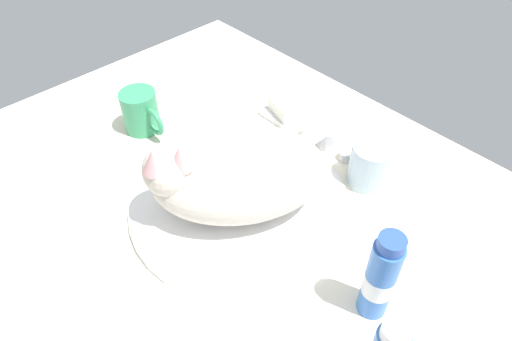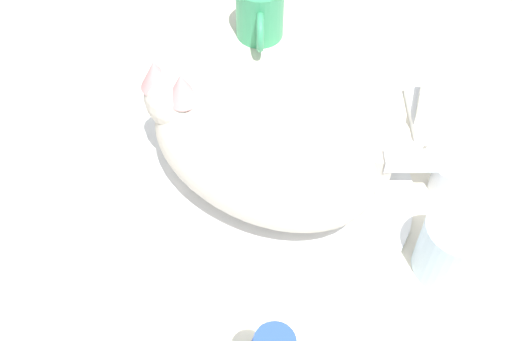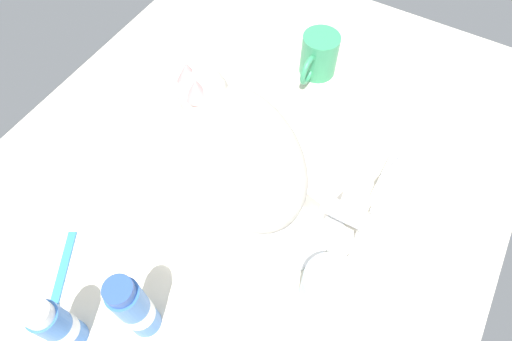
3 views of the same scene
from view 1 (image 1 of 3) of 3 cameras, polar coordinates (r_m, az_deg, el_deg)
The scene contains 9 objects.
ground_plane at distance 79.36cm, azimuth -1.91°, elevation -5.13°, with size 110.00×82.50×3.00cm, color silver.
sink_basin at distance 77.85cm, azimuth -1.95°, elevation -4.15°, with size 36.74×36.74×1.04cm, color white.
faucet at distance 87.68cm, azimuth 8.33°, elevation 3.87°, with size 12.38×9.81×6.15cm.
cat at distance 72.59cm, azimuth -2.76°, elevation -0.25°, with size 30.31×32.94×15.58cm.
coffee_mug at distance 93.31cm, azimuth -14.16°, elevation 6.88°, with size 11.05×7.02×8.34cm.
rinse_cup at distance 82.00cm, azimuth 13.95°, elevation 0.72°, with size 7.48×7.48×7.93cm.
soap_dish at distance 95.98cm, azimuth 3.62°, elevation 6.77°, with size 9.00×6.40×1.20cm, color white.
soap_bar at distance 94.80cm, azimuth 3.67°, elevation 7.74°, with size 6.77×4.64×2.80cm, color white.
toothpaste_bottle at distance 63.15cm, azimuth 15.00°, elevation -12.64°, with size 4.14×4.14×15.25cm.
Camera 1 is at (39.64, -33.84, 58.35)cm, focal length 32.59 mm.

